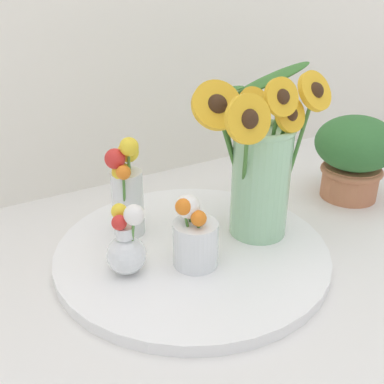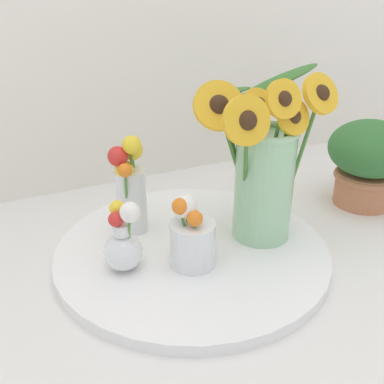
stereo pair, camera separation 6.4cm
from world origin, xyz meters
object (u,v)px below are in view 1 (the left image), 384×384
at_px(serving_tray, 192,251).
at_px(mason_jar_sunflowers, 259,163).
at_px(vase_bulb_right, 126,246).
at_px(vase_small_center, 194,237).
at_px(vase_small_back, 127,189).
at_px(potted_plant, 354,154).

distance_m(serving_tray, mason_jar_sunflowers, 0.21).
relative_size(mason_jar_sunflowers, vase_bulb_right, 2.46).
height_order(vase_small_center, vase_small_back, vase_small_back).
bearing_deg(mason_jar_sunflowers, vase_bulb_right, 178.91).
bearing_deg(mason_jar_sunflowers, serving_tray, 172.72).
xyz_separation_m(vase_small_center, vase_bulb_right, (-0.11, 0.04, -0.00)).
bearing_deg(mason_jar_sunflowers, potted_plant, 7.66).
bearing_deg(potted_plant, vase_small_back, 171.50).
distance_m(mason_jar_sunflowers, vase_bulb_right, 0.29).
xyz_separation_m(serving_tray, vase_small_back, (-0.08, 0.11, 0.11)).
bearing_deg(vase_small_center, vase_bulb_right, 161.14).
height_order(mason_jar_sunflowers, vase_bulb_right, mason_jar_sunflowers).
relative_size(serving_tray, mason_jar_sunflowers, 1.56).
xyz_separation_m(vase_small_back, potted_plant, (0.54, -0.08, -0.01)).
height_order(mason_jar_sunflowers, vase_small_center, mason_jar_sunflowers).
height_order(vase_bulb_right, vase_small_back, vase_small_back).
bearing_deg(vase_small_back, vase_bulb_right, -114.91).
distance_m(vase_small_center, vase_bulb_right, 0.12).
distance_m(mason_jar_sunflowers, potted_plant, 0.33).
height_order(mason_jar_sunflowers, potted_plant, mason_jar_sunflowers).
bearing_deg(vase_bulb_right, vase_small_back, 65.09).
relative_size(serving_tray, potted_plant, 2.58).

